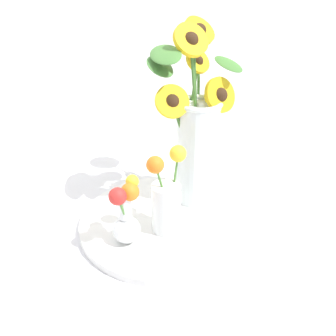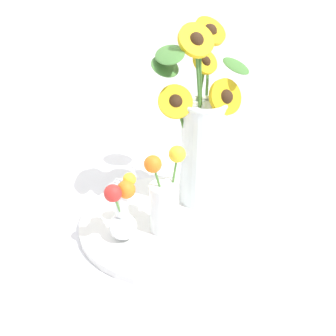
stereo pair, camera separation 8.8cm
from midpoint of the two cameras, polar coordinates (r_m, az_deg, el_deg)
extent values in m
plane|color=silver|center=(0.92, 4.23, -10.18)|extent=(6.00, 6.00, 0.00)
cylinder|color=white|center=(0.96, 2.65, -7.91)|extent=(0.42, 0.42, 0.02)
cylinder|color=silver|center=(0.97, 7.52, 1.76)|extent=(0.11, 0.11, 0.25)
torus|color=silver|center=(0.92, 8.02, 9.04)|extent=(0.11, 0.11, 0.01)
cylinder|color=#427533|center=(0.99, 8.93, 3.32)|extent=(0.05, 0.02, 0.22)
cylinder|color=yellow|center=(0.96, 10.80, 9.56)|extent=(0.09, 0.05, 0.08)
sphere|color=#382314|center=(0.96, 10.80, 9.56)|extent=(0.03, 0.03, 0.03)
cylinder|color=#427533|center=(1.00, 8.12, 9.25)|extent=(0.06, 0.09, 0.32)
cylinder|color=yellow|center=(1.01, 8.73, 19.03)|extent=(0.09, 0.07, 0.07)
sphere|color=#382314|center=(1.01, 8.73, 19.03)|extent=(0.03, 0.03, 0.03)
cylinder|color=#427533|center=(0.96, 8.74, 3.78)|extent=(0.05, 0.04, 0.22)
cylinder|color=yellow|center=(0.92, 11.09, 10.04)|extent=(0.10, 0.05, 0.10)
sphere|color=#382314|center=(0.92, 11.09, 10.04)|extent=(0.04, 0.04, 0.04)
cylinder|color=#427533|center=(0.96, 6.69, 6.97)|extent=(0.06, 0.02, 0.27)
cylinder|color=yellow|center=(0.95, 8.16, 14.98)|extent=(0.07, 0.05, 0.06)
sphere|color=#382314|center=(0.95, 8.16, 14.98)|extent=(0.03, 0.03, 0.03)
cylinder|color=#427533|center=(0.94, 7.50, 7.77)|extent=(0.01, 0.03, 0.32)
cylinder|color=yellow|center=(0.90, 7.56, 17.48)|extent=(0.06, 0.05, 0.05)
sphere|color=#382314|center=(0.90, 7.56, 17.48)|extent=(0.03, 0.03, 0.03)
cylinder|color=#427533|center=(0.94, 5.91, 3.15)|extent=(0.08, 0.02, 0.22)
cylinder|color=yellow|center=(0.89, 3.96, 9.54)|extent=(0.10, 0.06, 0.09)
sphere|color=#382314|center=(0.89, 3.96, 9.54)|extent=(0.03, 0.03, 0.03)
cylinder|color=#427533|center=(0.92, 7.49, 7.48)|extent=(0.03, 0.04, 0.33)
cylinder|color=yellow|center=(0.89, 7.07, 17.89)|extent=(0.08, 0.06, 0.07)
sphere|color=#382314|center=(0.89, 7.07, 17.89)|extent=(0.03, 0.03, 0.03)
ellipsoid|color=#477F38|center=(0.87, 3.24, 16.12)|extent=(0.11, 0.16, 0.04)
ellipsoid|color=#477F38|center=(0.90, 2.48, 14.53)|extent=(0.13, 0.16, 0.04)
ellipsoid|color=#477F38|center=(0.94, 12.54, 14.25)|extent=(0.05, 0.09, 0.03)
cylinder|color=white|center=(0.89, 2.27, -5.88)|extent=(0.07, 0.07, 0.12)
cylinder|color=#4C8438|center=(0.87, 3.57, -2.40)|extent=(0.03, 0.01, 0.14)
sphere|color=yellow|center=(0.85, 4.32, 1.96)|extent=(0.04, 0.04, 0.04)
cylinder|color=#4C8438|center=(0.86, 2.00, -3.70)|extent=(0.04, 0.02, 0.14)
sphere|color=orange|center=(0.83, 0.82, 0.50)|extent=(0.04, 0.04, 0.04)
cylinder|color=#4C8438|center=(0.90, 2.73, -4.92)|extent=(0.01, 0.01, 0.08)
sphere|color=white|center=(0.88, 2.90, -2.48)|extent=(0.03, 0.03, 0.03)
sphere|color=white|center=(0.88, -3.70, -8.56)|extent=(0.06, 0.06, 0.06)
cylinder|color=white|center=(0.84, -3.83, -5.20)|extent=(0.03, 0.03, 0.06)
cylinder|color=#568E42|center=(0.84, -3.19, -5.00)|extent=(0.03, 0.02, 0.09)
sphere|color=yellow|center=(0.83, -2.62, -1.72)|extent=(0.03, 0.03, 0.03)
cylinder|color=#568E42|center=(0.84, -3.98, -6.44)|extent=(0.03, 0.01, 0.10)
sphere|color=red|center=(0.81, -4.93, -3.76)|extent=(0.04, 0.04, 0.04)
cylinder|color=#568E42|center=(0.85, -3.25, -5.72)|extent=(0.01, 0.02, 0.09)
sphere|color=orange|center=(0.82, -3.05, -3.22)|extent=(0.04, 0.04, 0.04)
camera|label=1|loc=(0.04, -87.14, 1.52)|focal=42.00mm
camera|label=2|loc=(0.04, 92.86, -1.52)|focal=42.00mm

